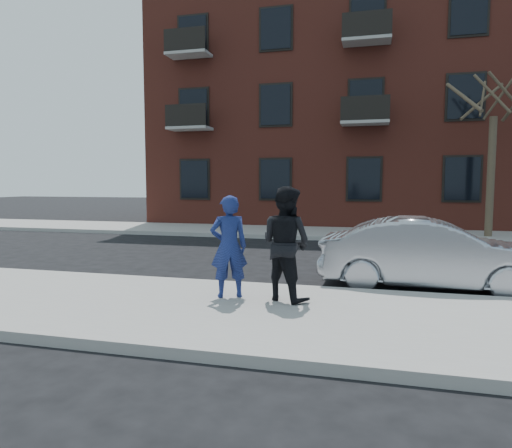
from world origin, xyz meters
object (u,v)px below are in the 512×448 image
(street_tree, at_px, (495,82))
(man_peacoat, at_px, (286,243))
(silver_sedan, at_px, (431,254))
(man_hoodie, at_px, (229,247))

(street_tree, height_order, man_peacoat, street_tree)
(silver_sedan, bearing_deg, man_peacoat, 130.50)
(man_hoodie, height_order, man_peacoat, man_peacoat)
(silver_sedan, distance_m, man_hoodie, 3.99)
(man_hoodie, xyz_separation_m, man_peacoat, (0.95, 0.07, 0.07))
(street_tree, xyz_separation_m, man_peacoat, (-5.33, -10.50, -4.45))
(street_tree, height_order, silver_sedan, street_tree)
(silver_sedan, relative_size, man_peacoat, 2.26)
(silver_sedan, height_order, man_peacoat, man_peacoat)
(street_tree, bearing_deg, man_hoodie, -120.70)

